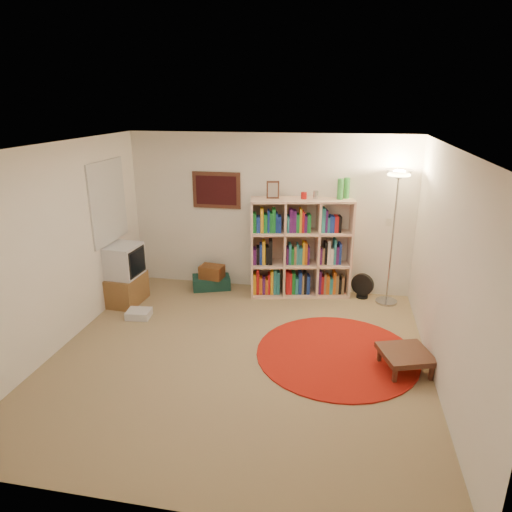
{
  "coord_description": "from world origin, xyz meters",
  "views": [
    {
      "loc": [
        1.11,
        -4.74,
        2.97
      ],
      "look_at": [
        0.1,
        0.6,
        1.1
      ],
      "focal_mm": 32.0,
      "sensor_mm": 36.0,
      "label": 1
    }
  ],
  "objects_px": {
    "bookshelf": "(299,249)",
    "side_table": "(406,355)",
    "suitcase": "(211,282)",
    "tv_stand": "(125,275)",
    "floor_lamp": "(397,194)",
    "floor_fan": "(362,286)"
  },
  "relations": [
    {
      "from": "bookshelf",
      "to": "suitcase",
      "type": "xyz_separation_m",
      "value": [
        -1.44,
        -0.03,
        -0.65
      ]
    },
    {
      "from": "floor_fan",
      "to": "tv_stand",
      "type": "height_order",
      "value": "tv_stand"
    },
    {
      "from": "tv_stand",
      "to": "side_table",
      "type": "xyz_separation_m",
      "value": [
        3.98,
        -1.16,
        -0.24
      ]
    },
    {
      "from": "suitcase",
      "to": "side_table",
      "type": "bearing_deg",
      "value": -54.31
    },
    {
      "from": "floor_fan",
      "to": "suitcase",
      "type": "distance_m",
      "value": 2.45
    },
    {
      "from": "tv_stand",
      "to": "side_table",
      "type": "height_order",
      "value": "tv_stand"
    },
    {
      "from": "suitcase",
      "to": "tv_stand",
      "type": "bearing_deg",
      "value": -164.28
    },
    {
      "from": "side_table",
      "to": "floor_fan",
      "type": "bearing_deg",
      "value": 101.84
    },
    {
      "from": "bookshelf",
      "to": "side_table",
      "type": "xyz_separation_m",
      "value": [
        1.43,
        -1.99,
        -0.55
      ]
    },
    {
      "from": "floor_lamp",
      "to": "suitcase",
      "type": "height_order",
      "value": "floor_lamp"
    },
    {
      "from": "floor_lamp",
      "to": "floor_fan",
      "type": "distance_m",
      "value": 1.54
    },
    {
      "from": "bookshelf",
      "to": "side_table",
      "type": "height_order",
      "value": "bookshelf"
    },
    {
      "from": "floor_fan",
      "to": "side_table",
      "type": "xyz_separation_m",
      "value": [
        0.42,
        -2.01,
        0.01
      ]
    },
    {
      "from": "bookshelf",
      "to": "side_table",
      "type": "bearing_deg",
      "value": -65.38
    },
    {
      "from": "tv_stand",
      "to": "floor_lamp",
      "type": "bearing_deg",
      "value": 14.5
    },
    {
      "from": "bookshelf",
      "to": "side_table",
      "type": "relative_size",
      "value": 2.74
    },
    {
      "from": "floor_fan",
      "to": "side_table",
      "type": "distance_m",
      "value": 2.05
    },
    {
      "from": "bookshelf",
      "to": "tv_stand",
      "type": "distance_m",
      "value": 2.7
    },
    {
      "from": "side_table",
      "to": "tv_stand",
      "type": "bearing_deg",
      "value": 163.77
    },
    {
      "from": "floor_fan",
      "to": "side_table",
      "type": "height_order",
      "value": "floor_fan"
    },
    {
      "from": "floor_lamp",
      "to": "tv_stand",
      "type": "height_order",
      "value": "floor_lamp"
    },
    {
      "from": "floor_lamp",
      "to": "bookshelf",
      "type": "bearing_deg",
      "value": 176.25
    }
  ]
}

